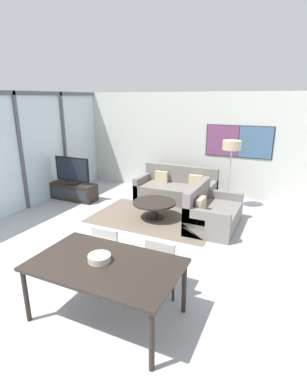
{
  "coord_description": "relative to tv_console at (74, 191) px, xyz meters",
  "views": [
    {
      "loc": [
        2.81,
        -2.02,
        2.65
      ],
      "look_at": [
        0.55,
        2.85,
        0.95
      ],
      "focal_mm": 28.0,
      "sensor_mm": 36.0,
      "label": 1
    }
  ],
  "objects": [
    {
      "name": "sofa_main",
      "position": [
        2.53,
        1.13,
        0.06
      ],
      "size": [
        2.06,
        0.94,
        0.89
      ],
      "color": "slate",
      "rests_on": "ground_plane"
    },
    {
      "name": "dining_chair_centre",
      "position": [
        3.79,
        -2.72,
        0.27
      ],
      "size": [
        0.46,
        0.46,
        0.85
      ],
      "color": "beige",
      "rests_on": "ground_plane"
    },
    {
      "name": "window_wall_left",
      "position": [
        -0.64,
        -1.03,
        1.31
      ],
      "size": [
        0.07,
        6.08,
        2.8
      ],
      "color": "silver",
      "rests_on": "ground_plane"
    },
    {
      "name": "fruit_bowl",
      "position": [
        3.26,
        -3.46,
        0.58
      ],
      "size": [
        0.28,
        0.28,
        0.08
      ],
      "color": "#B7B2A8",
      "rests_on": "dining_table"
    },
    {
      "name": "tv_console",
      "position": [
        0.0,
        0.0,
        0.0
      ],
      "size": [
        1.28,
        0.46,
        0.45
      ],
      "color": "black",
      "rests_on": "ground_plane"
    },
    {
      "name": "dining_chair_left",
      "position": [
        2.91,
        -2.69,
        0.27
      ],
      "size": [
        0.46,
        0.46,
        0.85
      ],
      "color": "beige",
      "rests_on": "ground_plane"
    },
    {
      "name": "dining_table",
      "position": [
        3.35,
        -3.47,
        0.47
      ],
      "size": [
        1.8,
        1.08,
        0.76
      ],
      "color": "black",
      "rests_on": "ground_plane"
    },
    {
      "name": "coffee_table",
      "position": [
        2.53,
        -0.29,
        0.07
      ],
      "size": [
        0.98,
        0.98,
        0.4
      ],
      "color": "black",
      "rests_on": "ground_plane"
    },
    {
      "name": "ground_plane",
      "position": [
        2.4,
        -4.07,
        -0.23
      ],
      "size": [
        24.0,
        24.0,
        0.0
      ],
      "primitive_type": "plane",
      "color": "#B2B2B7"
    },
    {
      "name": "area_rug",
      "position": [
        2.53,
        -0.29,
        -0.22
      ],
      "size": [
        2.83,
        1.79,
        0.01
      ],
      "color": "#706051",
      "rests_on": "ground_plane"
    },
    {
      "name": "television",
      "position": [
        0.0,
        0.0,
        0.58
      ],
      "size": [
        1.05,
        0.2,
        0.71
      ],
      "color": "#2D2D33",
      "rests_on": "tv_console"
    },
    {
      "name": "floor_lamp",
      "position": [
        3.91,
        1.06,
        1.27
      ],
      "size": [
        0.43,
        0.43,
        1.69
      ],
      "color": "#2D2D33",
      "rests_on": "ground_plane"
    },
    {
      "name": "wall_back",
      "position": [
        2.46,
        2.01,
        1.18
      ],
      "size": [
        7.09,
        0.09,
        2.8
      ],
      "color": "silver",
      "rests_on": "ground_plane"
    },
    {
      "name": "sofa_side",
      "position": [
        3.8,
        -0.18,
        0.05
      ],
      "size": [
        0.94,
        1.51,
        0.89
      ],
      "rotation": [
        0.0,
        0.0,
        1.57
      ],
      "color": "slate",
      "rests_on": "ground_plane"
    }
  ]
}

